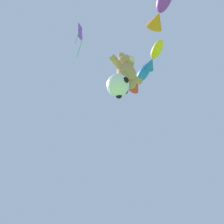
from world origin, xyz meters
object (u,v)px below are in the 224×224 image
object	(u,v)px
soccer_ball_kite	(118,85)
fish_kite_cobalt	(139,80)
fish_kite_violet	(160,10)
diamond_kite	(80,34)
fish_kite_goldfin	(153,57)
teddy_bear_kite	(126,70)

from	to	relation	value
soccer_ball_kite	fish_kite_cobalt	xyz separation A→B (m)	(2.07, 0.17, 2.60)
fish_kite_violet	diamond_kite	world-z (taller)	diamond_kite
fish_kite_goldfin	teddy_bear_kite	bearing A→B (deg)	124.78
soccer_ball_kite	diamond_kite	size ratio (longest dim) A/B	0.38
fish_kite_goldfin	diamond_kite	size ratio (longest dim) A/B	0.58
fish_kite_violet	diamond_kite	distance (m)	5.18
teddy_bear_kite	soccer_ball_kite	world-z (taller)	teddy_bear_kite
fish_kite_cobalt	soccer_ball_kite	bearing A→B (deg)	-175.34
soccer_ball_kite	fish_kite_cobalt	size ratio (longest dim) A/B	0.60
fish_kite_cobalt	diamond_kite	size ratio (longest dim) A/B	0.64
teddy_bear_kite	diamond_kite	size ratio (longest dim) A/B	0.74
fish_kite_cobalt	fish_kite_violet	bearing A→B (deg)	-123.91
soccer_ball_kite	fish_kite_goldfin	size ratio (longest dim) A/B	0.66
fish_kite_violet	diamond_kite	bearing A→B (deg)	108.52
fish_kite_goldfin	fish_kite_cobalt	bearing A→B (deg)	62.68
soccer_ball_kite	fish_kite_goldfin	world-z (taller)	fish_kite_goldfin
soccer_ball_kite	fish_kite_goldfin	distance (m)	2.92
teddy_bear_kite	fish_kite_violet	distance (m)	3.41
soccer_ball_kite	diamond_kite	distance (m)	5.30
fish_kite_goldfin	diamond_kite	world-z (taller)	diamond_kite
soccer_ball_kite	fish_kite_violet	distance (m)	4.41
soccer_ball_kite	fish_kite_violet	size ratio (longest dim) A/B	0.52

